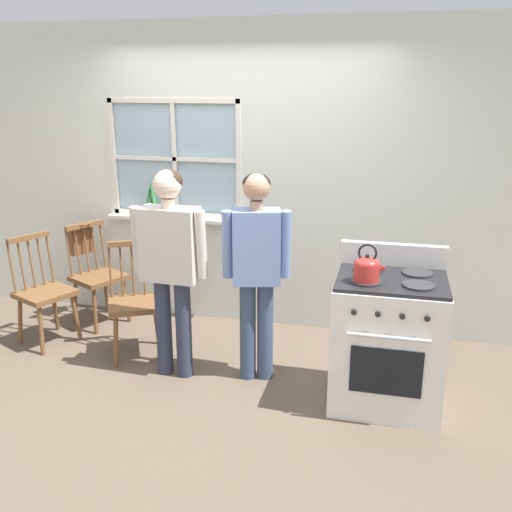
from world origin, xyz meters
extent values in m
plane|color=brown|center=(0.00, 0.00, 0.00)|extent=(16.00, 16.00, 0.00)
cube|color=silver|center=(-2.25, 1.40, 1.35)|extent=(1.91, 0.06, 2.70)
cube|color=silver|center=(1.58, 1.40, 1.35)|extent=(3.25, 0.06, 2.70)
cube|color=silver|center=(-0.67, 1.40, 0.49)|extent=(1.25, 0.06, 0.98)
cube|color=silver|center=(-0.67, 1.40, 2.37)|extent=(1.25, 0.06, 0.65)
cube|color=silver|center=(-0.67, 1.32, 0.97)|extent=(1.31, 0.10, 0.03)
cube|color=#9EB7C6|center=(-0.67, 1.41, 1.51)|extent=(1.19, 0.01, 1.00)
cube|color=silver|center=(-0.67, 1.38, 1.51)|extent=(0.04, 0.02, 1.06)
cube|color=silver|center=(-0.67, 1.38, 1.51)|extent=(1.25, 0.02, 0.04)
cube|color=silver|center=(-1.27, 1.38, 1.51)|extent=(0.04, 0.03, 1.06)
cube|color=silver|center=(-0.07, 1.38, 1.51)|extent=(0.04, 0.03, 1.06)
cube|color=silver|center=(-0.67, 1.38, 2.03)|extent=(1.25, 0.03, 0.04)
cube|color=silver|center=(-0.67, 1.38, 1.00)|extent=(1.25, 0.03, 0.04)
cube|color=brown|center=(-1.32, 1.00, 0.45)|extent=(0.55, 0.56, 0.04)
cylinder|color=brown|center=(-1.26, 0.78, 0.21)|extent=(0.06, 0.09, 0.43)
cylinder|color=brown|center=(-1.10, 1.08, 0.21)|extent=(0.09, 0.06, 0.43)
cylinder|color=brown|center=(-1.54, 0.93, 0.21)|extent=(0.09, 0.06, 0.43)
cylinder|color=brown|center=(-1.38, 1.23, 0.21)|extent=(0.06, 0.09, 0.43)
cylinder|color=brown|center=(-1.55, 0.92, 0.68)|extent=(0.07, 0.05, 0.45)
cylinder|color=brown|center=(-1.51, 1.00, 0.68)|extent=(0.07, 0.05, 0.45)
cylinder|color=brown|center=(-1.47, 1.08, 0.68)|extent=(0.07, 0.05, 0.45)
cylinder|color=brown|center=(-1.43, 1.16, 0.68)|extent=(0.07, 0.05, 0.45)
cylinder|color=brown|center=(-1.38, 1.24, 0.68)|extent=(0.07, 0.05, 0.45)
cube|color=brown|center=(-1.47, 1.08, 0.92)|extent=(0.21, 0.35, 0.04)
cube|color=brown|center=(-0.70, 0.47, 0.45)|extent=(0.56, 0.55, 0.04)
cylinder|color=brown|center=(-0.78, 0.25, 0.21)|extent=(0.06, 0.09, 0.43)
cylinder|color=brown|center=(-0.48, 0.40, 0.21)|extent=(0.09, 0.06, 0.43)
cylinder|color=brown|center=(-0.93, 0.53, 0.21)|extent=(0.09, 0.06, 0.43)
cylinder|color=brown|center=(-0.62, 0.69, 0.21)|extent=(0.06, 0.09, 0.43)
cylinder|color=brown|center=(-0.94, 0.54, 0.68)|extent=(0.05, 0.07, 0.45)
cylinder|color=brown|center=(-0.86, 0.58, 0.68)|extent=(0.05, 0.07, 0.45)
cylinder|color=brown|center=(-0.78, 0.62, 0.68)|extent=(0.05, 0.07, 0.45)
cylinder|color=brown|center=(-0.70, 0.66, 0.68)|extent=(0.05, 0.07, 0.45)
cylinder|color=brown|center=(-0.62, 0.70, 0.68)|extent=(0.05, 0.07, 0.45)
cube|color=brown|center=(-0.78, 0.62, 0.92)|extent=(0.36, 0.21, 0.04)
cube|color=brown|center=(-1.56, 0.52, 0.45)|extent=(0.54, 0.55, 0.04)
cylinder|color=brown|center=(-1.48, 0.30, 0.21)|extent=(0.06, 0.09, 0.43)
cylinder|color=brown|center=(-1.34, 0.60, 0.21)|extent=(0.09, 0.06, 0.43)
cylinder|color=brown|center=(-1.77, 0.43, 0.21)|extent=(0.09, 0.06, 0.43)
cylinder|color=brown|center=(-1.63, 0.74, 0.21)|extent=(0.06, 0.09, 0.43)
cylinder|color=brown|center=(-1.79, 0.42, 0.68)|extent=(0.07, 0.04, 0.45)
cylinder|color=brown|center=(-1.75, 0.51, 0.68)|extent=(0.07, 0.04, 0.45)
cylinder|color=brown|center=(-1.71, 0.59, 0.68)|extent=(0.07, 0.04, 0.45)
cylinder|color=brown|center=(-1.67, 0.67, 0.68)|extent=(0.07, 0.04, 0.45)
cylinder|color=brown|center=(-1.64, 0.75, 0.68)|extent=(0.07, 0.04, 0.45)
cube|color=brown|center=(-1.71, 0.59, 0.92)|extent=(0.19, 0.36, 0.04)
cylinder|color=#2D3347|center=(-0.36, 0.24, 0.39)|extent=(0.12, 0.12, 0.77)
cylinder|color=#2D3347|center=(-0.20, 0.23, 0.39)|extent=(0.12, 0.12, 0.77)
cube|color=beige|center=(-0.28, 0.24, 1.05)|extent=(0.44, 0.23, 0.54)
cylinder|color=beige|center=(-0.53, 0.23, 1.07)|extent=(0.08, 0.11, 0.50)
cylinder|color=beige|center=(-0.03, 0.20, 1.07)|extent=(0.08, 0.11, 0.50)
cylinder|color=beige|center=(-0.28, 0.24, 1.35)|extent=(0.10, 0.10, 0.07)
sphere|color=beige|center=(-0.28, 0.24, 1.49)|extent=(0.21, 0.21, 0.21)
ellipsoid|color=#332319|center=(-0.28, 0.25, 1.51)|extent=(0.21, 0.21, 0.17)
cylinder|color=#384766|center=(0.28, 0.32, 0.39)|extent=(0.12, 0.12, 0.77)
cylinder|color=#384766|center=(0.41, 0.35, 0.39)|extent=(0.12, 0.12, 0.77)
cube|color=#6B84B7|center=(0.35, 0.33, 1.04)|extent=(0.38, 0.29, 0.54)
cylinder|color=#6B84B7|center=(0.15, 0.26, 1.06)|extent=(0.10, 0.13, 0.50)
cylinder|color=#6B84B7|center=(0.55, 0.36, 1.06)|extent=(0.10, 0.13, 0.50)
cylinder|color=tan|center=(0.35, 0.33, 1.35)|extent=(0.10, 0.10, 0.07)
sphere|color=tan|center=(0.35, 0.33, 1.48)|extent=(0.19, 0.19, 0.19)
ellipsoid|color=black|center=(0.34, 0.35, 1.49)|extent=(0.20, 0.20, 0.16)
cube|color=white|center=(1.31, 0.20, 0.45)|extent=(0.74, 0.64, 0.90)
cube|color=black|center=(1.31, 0.20, 0.91)|extent=(0.72, 0.61, 0.02)
cylinder|color=#2D2D30|center=(1.14, 0.08, 0.93)|extent=(0.20, 0.20, 0.02)
cylinder|color=#2D2D30|center=(1.47, 0.08, 0.93)|extent=(0.20, 0.20, 0.02)
cylinder|color=#2D2D30|center=(1.14, 0.33, 0.93)|extent=(0.20, 0.20, 0.02)
cylinder|color=#2D2D30|center=(1.47, 0.33, 0.93)|extent=(0.20, 0.20, 0.02)
cube|color=white|center=(1.31, 0.49, 1.00)|extent=(0.74, 0.06, 0.16)
cube|color=black|center=(1.31, -0.12, 0.40)|extent=(0.46, 0.01, 0.32)
cylinder|color=silver|center=(1.31, -0.14, 0.65)|extent=(0.52, 0.02, 0.02)
cylinder|color=#232326|center=(1.09, -0.13, 0.79)|extent=(0.04, 0.02, 0.04)
cylinder|color=#232326|center=(1.23, -0.13, 0.79)|extent=(0.04, 0.02, 0.04)
cylinder|color=#232326|center=(1.38, -0.13, 0.79)|extent=(0.04, 0.02, 0.04)
cylinder|color=#232326|center=(1.53, -0.13, 0.79)|extent=(0.04, 0.02, 0.04)
cylinder|color=red|center=(1.14, 0.08, 1.00)|extent=(0.17, 0.17, 0.12)
ellipsoid|color=red|center=(1.14, 0.08, 1.06)|extent=(0.16, 0.16, 0.07)
sphere|color=black|center=(1.14, 0.08, 1.10)|extent=(0.03, 0.03, 0.03)
cylinder|color=red|center=(1.22, 0.08, 1.02)|extent=(0.08, 0.03, 0.07)
torus|color=black|center=(1.14, 0.08, 1.12)|extent=(0.12, 0.01, 0.12)
cylinder|color=#935B3D|center=(-0.89, 1.31, 1.03)|extent=(0.14, 0.14, 0.11)
cylinder|color=#33261C|center=(-0.89, 1.31, 1.08)|extent=(0.13, 0.13, 0.01)
cone|color=#2D7038|center=(-0.87, 1.32, 1.21)|extent=(0.07, 0.05, 0.25)
cone|color=#2D7038|center=(-0.89, 1.33, 1.14)|extent=(0.04, 0.06, 0.11)
cone|color=#2D7038|center=(-0.91, 1.32, 1.20)|extent=(0.09, 0.08, 0.22)
cone|color=#2D7038|center=(-0.91, 1.30, 1.19)|extent=(0.06, 0.05, 0.20)
cone|color=#2D7038|center=(-0.89, 1.29, 1.14)|extent=(0.04, 0.06, 0.12)
cone|color=#2D7038|center=(-0.87, 1.30, 1.21)|extent=(0.10, 0.08, 0.25)
cube|color=brown|center=(-1.55, 1.13, 0.76)|extent=(0.18, 0.24, 0.26)
torus|color=brown|center=(-1.48, 1.09, 0.93)|extent=(0.17, 0.17, 0.01)
camera|label=1|loc=(1.27, -3.50, 2.17)|focal=40.00mm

